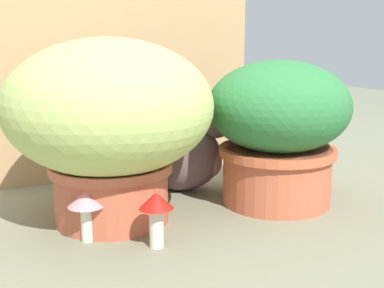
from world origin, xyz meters
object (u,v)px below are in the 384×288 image
object	(u,v)px
grass_planter	(109,118)
leafy_planter	(278,127)
mushroom_ornament_pink	(86,203)
cat	(186,153)
mushroom_ornament_red	(156,209)

from	to	relation	value
grass_planter	leafy_planter	size ratio (longest dim) A/B	1.29
grass_planter	mushroom_ornament_pink	xyz separation A→B (m)	(-0.10, -0.11, -0.18)
cat	mushroom_ornament_red	bearing A→B (deg)	-124.16
grass_planter	mushroom_ornament_red	world-z (taller)	grass_planter
mushroom_ornament_pink	mushroom_ornament_red	bearing A→B (deg)	-38.12
mushroom_ornament_pink	grass_planter	bearing A→B (deg)	48.18
grass_planter	cat	world-z (taller)	grass_planter
grass_planter	cat	distance (m)	0.37
mushroom_ornament_pink	cat	bearing A→B (deg)	34.56
cat	mushroom_ornament_pink	world-z (taller)	cat
mushroom_ornament_pink	leafy_planter	bearing A→B (deg)	3.92
mushroom_ornament_red	mushroom_ornament_pink	size ratio (longest dim) A/B	1.05
leafy_planter	mushroom_ornament_red	xyz separation A→B (m)	(-0.44, -0.15, -0.13)
mushroom_ornament_red	mushroom_ornament_pink	distance (m)	0.17
mushroom_ornament_red	leafy_planter	bearing A→B (deg)	18.40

